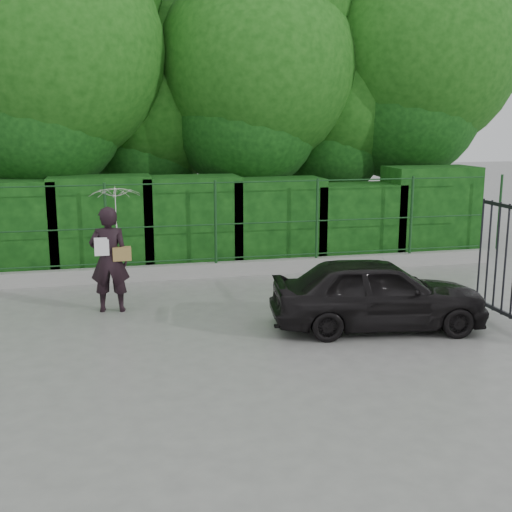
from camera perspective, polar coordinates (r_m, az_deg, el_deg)
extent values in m
plane|color=gray|center=(9.79, -1.40, -8.00)|extent=(80.00, 80.00, 0.00)
cube|color=#9E9E99|center=(14.01, -5.18, -1.29)|extent=(14.00, 0.25, 0.30)
cylinder|color=#163F1A|center=(13.68, -13.17, 2.61)|extent=(0.06, 0.06, 1.80)
cylinder|color=#163F1A|center=(13.87, -3.62, 3.02)|extent=(0.06, 0.06, 1.80)
cylinder|color=#163F1A|center=(14.43, 5.44, 3.33)|extent=(0.06, 0.06, 1.80)
cylinder|color=#163F1A|center=(15.31, 13.64, 3.54)|extent=(0.06, 0.06, 1.80)
cylinder|color=#163F1A|center=(16.47, 20.82, 3.67)|extent=(0.06, 0.06, 1.80)
cylinder|color=#163F1A|center=(13.96, -5.19, -0.29)|extent=(13.60, 0.03, 0.03)
cylinder|color=#163F1A|center=(13.82, -5.25, 2.75)|extent=(13.60, 0.03, 0.03)
cylinder|color=#163F1A|center=(13.71, -5.32, 6.47)|extent=(13.60, 0.03, 0.03)
cube|color=black|center=(14.85, -21.29, 2.23)|extent=(2.20, 1.20, 2.10)
cube|color=black|center=(14.69, -13.55, 2.73)|extent=(2.20, 1.20, 2.16)
cube|color=black|center=(14.81, -5.79, 2.99)|extent=(2.20, 1.20, 2.12)
cube|color=black|center=(15.20, 1.72, 3.11)|extent=(2.20, 1.20, 2.03)
cube|color=black|center=(15.84, 8.74, 3.01)|extent=(2.20, 1.20, 1.85)
cube|color=black|center=(16.66, 15.17, 3.83)|extent=(2.20, 1.20, 2.24)
cylinder|color=black|center=(16.29, -17.29, 7.54)|extent=(0.36, 0.36, 4.50)
sphere|color=#14470F|center=(16.34, -17.90, 17.02)|extent=(5.40, 5.40, 5.40)
cylinder|color=black|center=(17.65, -8.73, 6.19)|extent=(0.36, 0.36, 3.25)
sphere|color=#14470F|center=(17.57, -8.93, 12.53)|extent=(3.90, 3.90, 3.90)
cylinder|color=black|center=(17.01, 0.00, 7.81)|extent=(0.36, 0.36, 4.25)
sphere|color=#14470F|center=(17.02, 0.00, 16.40)|extent=(5.10, 5.10, 5.10)
cylinder|color=black|center=(18.43, 7.14, 6.86)|extent=(0.36, 0.36, 3.50)
sphere|color=#14470F|center=(18.37, 7.31, 13.40)|extent=(4.20, 4.20, 4.20)
cylinder|color=black|center=(18.81, 13.41, 8.64)|extent=(0.36, 0.36, 4.75)
sphere|color=#14470F|center=(18.88, 13.84, 17.30)|extent=(5.70, 5.70, 5.70)
cube|color=black|center=(11.50, 21.79, -5.04)|extent=(0.05, 2.00, 0.06)
cylinder|color=black|center=(11.53, 21.29, -0.34)|extent=(0.04, 0.04, 1.90)
cylinder|color=black|center=(11.73, 20.60, -0.09)|extent=(0.04, 0.04, 1.90)
cylinder|color=black|center=(11.93, 19.94, 0.15)|extent=(0.04, 0.04, 1.90)
cylinder|color=black|center=(12.14, 19.31, 0.38)|extent=(0.04, 0.04, 1.90)
imported|color=black|center=(11.59, -12.90, -0.30)|extent=(0.75, 0.55, 1.89)
imported|color=white|center=(11.50, -12.36, 4.10)|extent=(0.88, 0.90, 0.81)
cube|color=olive|center=(11.50, -11.83, 0.20)|extent=(0.32, 0.15, 0.24)
cube|color=white|center=(11.43, -13.56, 0.81)|extent=(0.25, 0.02, 0.32)
imported|color=black|center=(10.64, 10.76, -3.24)|extent=(3.64, 1.89, 1.18)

